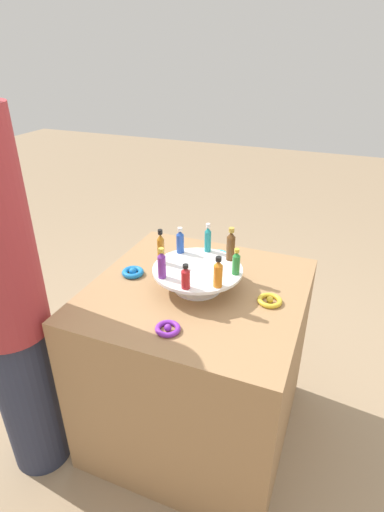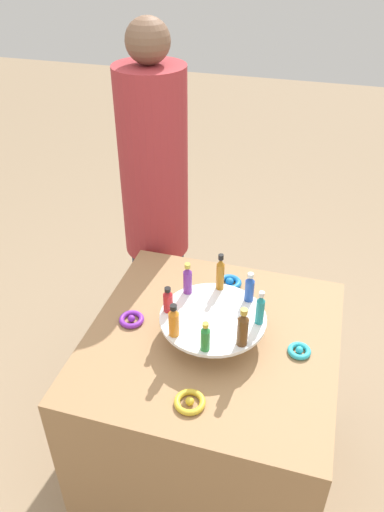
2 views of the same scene
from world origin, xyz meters
The scene contains 16 objects.
ground_plane centered at (0.00, 0.00, 0.00)m, with size 12.00×12.00×0.00m, color #997F60.
party_table centered at (0.00, 0.00, 0.39)m, with size 0.84×0.84×0.79m.
display_stand centered at (0.00, 0.00, 0.85)m, with size 0.35×0.35×0.09m.
bottle_brown centered at (0.10, 0.12, 0.94)m, with size 0.03×0.03×0.14m.
bottle_teal centered at (-0.01, 0.15, 0.94)m, with size 0.03×0.03×0.12m.
bottle_blue centered at (-0.12, 0.10, 0.93)m, with size 0.03×0.03×0.11m.
bottle_amber centered at (-0.15, -0.01, 0.94)m, with size 0.03×0.03×0.14m.
bottle_purple centered at (-0.10, -0.12, 0.93)m, with size 0.03×0.03×0.12m.
bottle_red centered at (0.01, -0.15, 0.92)m, with size 0.03×0.03×0.09m.
bottle_orange centered at (0.12, -0.10, 0.93)m, with size 0.03×0.03×0.12m.
bottle_green centered at (0.15, 0.01, 0.93)m, with size 0.03×0.03×0.11m.
ribbon_bow_gold centered at (0.29, 0.01, 0.80)m, with size 0.09×0.09×0.03m.
ribbon_bow_teal centered at (-0.01, 0.29, 0.80)m, with size 0.08×0.08×0.02m.
ribbon_bow_blue centered at (-0.29, -0.01, 0.80)m, with size 0.09×0.09×0.03m.
ribbon_bow_purple centered at (0.01, -0.29, 0.80)m, with size 0.09×0.09×0.03m.
person_figure centered at (-0.59, -0.41, 0.84)m, with size 0.28×0.28×1.67m.
Camera 1 is at (0.49, -1.26, 1.65)m, focal length 28.00 mm.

